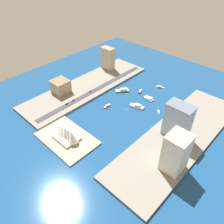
% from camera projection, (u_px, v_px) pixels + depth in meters
% --- Properties ---
extents(ground_plane, '(440.00, 440.00, 0.00)m').
position_uv_depth(ground_plane, '(126.00, 109.00, 337.82)').
color(ground_plane, navy).
extents(quay_west, '(70.00, 240.00, 3.21)m').
position_uv_depth(quay_west, '(179.00, 136.00, 288.41)').
color(quay_west, gray).
rests_on(quay_west, ground_plane).
extents(quay_east, '(70.00, 240.00, 3.21)m').
position_uv_depth(quay_east, '(87.00, 87.00, 385.24)').
color(quay_east, gray).
rests_on(quay_east, ground_plane).
extents(peninsula_point, '(77.52, 51.08, 2.00)m').
position_uv_depth(peninsula_point, '(67.00, 139.00, 286.20)').
color(peninsula_point, '#A89E89').
rests_on(peninsula_point, ground_plane).
extents(road_strip, '(9.93, 228.00, 0.15)m').
position_uv_depth(road_strip, '(95.00, 90.00, 373.21)').
color(road_strip, '#38383D').
rests_on(road_strip, quay_east).
extents(ferry_white_commuter, '(24.48, 12.91, 5.73)m').
position_uv_depth(ferry_white_commuter, '(137.00, 106.00, 339.67)').
color(ferry_white_commuter, silver).
rests_on(ferry_white_commuter, ground_plane).
extents(tugboat_red, '(3.35, 15.06, 3.33)m').
position_uv_depth(tugboat_red, '(107.00, 106.00, 341.50)').
color(tugboat_red, red).
rests_on(tugboat_red, ground_plane).
extents(patrol_launch_navy, '(8.03, 14.20, 3.63)m').
position_uv_depth(patrol_launch_navy, '(140.00, 91.00, 373.94)').
color(patrol_launch_navy, '#1E284C').
rests_on(patrol_launch_navy, ground_plane).
extents(ferry_green_doubledeck, '(20.30, 22.76, 5.39)m').
position_uv_depth(ferry_green_doubledeck, '(123.00, 90.00, 375.19)').
color(ferry_green_doubledeck, '#2D8C4C').
rests_on(ferry_green_doubledeck, ground_plane).
extents(catamaran_blue, '(19.22, 11.28, 4.12)m').
position_uv_depth(catamaran_blue, '(149.00, 98.00, 356.98)').
color(catamaran_blue, blue).
rests_on(catamaran_blue, ground_plane).
extents(sailboat_small_white, '(8.13, 8.33, 10.54)m').
position_uv_depth(sailboat_small_white, '(159.00, 112.00, 330.55)').
color(sailboat_small_white, white).
rests_on(sailboat_small_white, ground_plane).
extents(yacht_sleek_gray, '(15.28, 9.13, 3.80)m').
position_uv_depth(yacht_sleek_gray, '(160.00, 87.00, 384.44)').
color(yacht_sleek_gray, '#999EA3').
rests_on(yacht_sleek_gray, ground_plane).
extents(office_block_beige, '(26.33, 14.76, 41.41)m').
position_uv_depth(office_block_beige, '(108.00, 58.00, 424.25)').
color(office_block_beige, '#C6B793').
rests_on(office_block_beige, quay_east).
extents(tower_tall_glass, '(32.70, 20.23, 47.82)m').
position_uv_depth(tower_tall_glass, '(178.00, 121.00, 273.78)').
color(tower_tall_glass, '#8C9EB2').
rests_on(tower_tall_glass, quay_west).
extents(hotel_broad_white, '(23.49, 25.69, 48.46)m').
position_uv_depth(hotel_broad_white, '(176.00, 153.00, 232.59)').
color(hotel_broad_white, silver).
rests_on(hotel_broad_white, quay_west).
extents(apartment_midrise_tan, '(26.70, 26.19, 20.83)m').
position_uv_depth(apartment_midrise_tan, '(61.00, 86.00, 363.47)').
color(apartment_midrise_tan, tan).
rests_on(apartment_midrise_tan, quay_east).
extents(hatchback_blue, '(2.08, 5.22, 1.63)m').
position_uv_depth(hatchback_blue, '(73.00, 100.00, 348.16)').
color(hatchback_blue, black).
rests_on(hatchback_blue, road_strip).
extents(pickup_red, '(1.87, 4.75, 1.52)m').
position_uv_depth(pickup_red, '(90.00, 91.00, 368.59)').
color(pickup_red, black).
rests_on(pickup_red, road_strip).
extents(suv_black, '(1.83, 4.60, 1.47)m').
position_uv_depth(suv_black, '(67.00, 104.00, 341.18)').
color(suv_black, black).
rests_on(suv_black, road_strip).
extents(van_white, '(2.06, 4.87, 1.64)m').
position_uv_depth(van_white, '(119.00, 78.00, 403.98)').
color(van_white, black).
rests_on(van_white, road_strip).
extents(sedan_silver, '(1.91, 4.58, 1.53)m').
position_uv_depth(sedan_silver, '(125.00, 75.00, 414.11)').
color(sedan_silver, black).
rests_on(sedan_silver, road_strip).
extents(traffic_light_waterfront, '(0.36, 0.36, 6.50)m').
position_uv_depth(traffic_light_waterfront, '(99.00, 89.00, 368.32)').
color(traffic_light_waterfront, black).
rests_on(traffic_light_waterfront, quay_east).
extents(opera_landmark, '(40.93, 24.80, 19.49)m').
position_uv_depth(opera_landmark, '(66.00, 134.00, 280.37)').
color(opera_landmark, '#BCAD93').
rests_on(opera_landmark, peninsula_point).
extents(park_tree_cluster, '(10.44, 22.43, 8.22)m').
position_uv_depth(park_tree_cluster, '(183.00, 136.00, 279.48)').
color(park_tree_cluster, brown).
rests_on(park_tree_cluster, quay_west).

